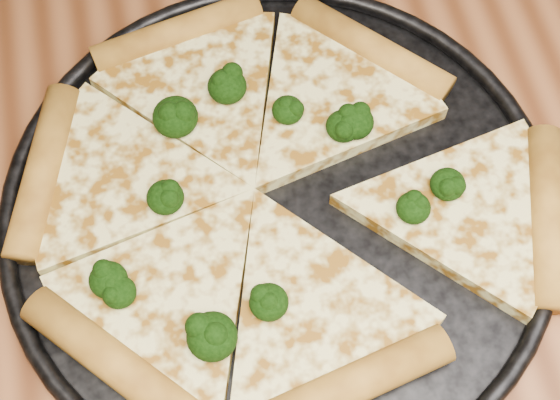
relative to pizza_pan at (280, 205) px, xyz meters
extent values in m
cube|color=brown|center=(0.07, -0.14, -0.03)|extent=(1.20, 0.90, 0.04)
cylinder|color=black|center=(0.00, 0.00, 0.00)|extent=(0.39, 0.39, 0.01)
torus|color=black|center=(0.00, 0.00, 0.00)|extent=(0.40, 0.40, 0.01)
cylinder|color=#BF862F|center=(0.10, 0.11, 0.01)|extent=(0.11, 0.12, 0.03)
cylinder|color=#BF862F|center=(-0.05, 0.16, 0.01)|extent=(0.14, 0.06, 0.03)
cylinder|color=#BF862F|center=(-0.16, 0.06, 0.01)|extent=(0.07, 0.14, 0.03)
cylinder|color=#BF862F|center=(-0.13, -0.09, 0.01)|extent=(0.11, 0.12, 0.03)
cylinder|color=#BF862F|center=(0.02, -0.14, 0.01)|extent=(0.14, 0.06, 0.03)
cylinder|color=#BF862F|center=(0.18, -0.05, 0.01)|extent=(0.07, 0.14, 0.03)
ellipsoid|color=black|center=(-0.13, -0.04, 0.02)|extent=(0.03, 0.03, 0.02)
ellipsoid|color=black|center=(0.09, -0.03, 0.02)|extent=(0.02, 0.02, 0.02)
ellipsoid|color=black|center=(-0.08, 0.01, 0.02)|extent=(0.03, 0.03, 0.02)
ellipsoid|color=black|center=(-0.06, -0.09, 0.02)|extent=(0.03, 0.03, 0.03)
ellipsoid|color=black|center=(0.02, 0.07, 0.02)|extent=(0.02, 0.02, 0.02)
ellipsoid|color=black|center=(-0.02, -0.08, 0.02)|extent=(0.03, 0.03, 0.02)
ellipsoid|color=black|center=(0.06, 0.04, 0.02)|extent=(0.03, 0.03, 0.02)
ellipsoid|color=black|center=(-0.02, 0.10, 0.02)|extent=(0.03, 0.03, 0.02)
ellipsoid|color=black|center=(-0.12, -0.05, 0.02)|extent=(0.02, 0.02, 0.02)
ellipsoid|color=black|center=(0.12, -0.02, 0.02)|extent=(0.03, 0.03, 0.02)
ellipsoid|color=black|center=(0.07, 0.05, 0.02)|extent=(0.03, 0.03, 0.02)
ellipsoid|color=black|center=(-0.06, 0.08, 0.02)|extent=(0.03, 0.03, 0.03)
camera|label=1|loc=(-0.05, -0.25, 0.52)|focal=51.95mm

